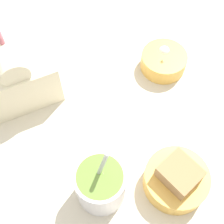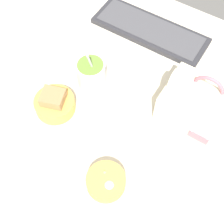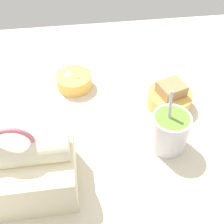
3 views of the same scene
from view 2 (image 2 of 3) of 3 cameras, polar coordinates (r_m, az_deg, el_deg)
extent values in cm
cube|color=beige|center=(92.92, 1.50, -1.80)|extent=(140.00, 110.00, 2.00)
cube|color=#2D2D33|center=(113.25, 6.97, 14.57)|extent=(40.34, 14.21, 1.80)
cube|color=#47474C|center=(112.51, 7.02, 14.94)|extent=(37.11, 11.65, 0.30)
cube|color=#EFE5C1|center=(91.68, 15.69, 0.96)|extent=(20.89, 15.37, 10.41)
cylinder|color=#EFE5C1|center=(86.17, 16.75, 3.28)|extent=(19.84, 5.73, 5.73)
cube|color=#DB707F|center=(89.50, 15.44, -4.51)|extent=(5.85, 0.30, 3.12)
torus|color=#DB707F|center=(84.12, 17.19, 4.24)|extent=(8.31, 1.00, 8.31)
cylinder|color=silver|center=(95.31, -3.83, 6.82)|extent=(8.88, 8.88, 9.52)
cylinder|color=olive|center=(91.78, -3.99, 8.49)|extent=(7.81, 7.81, 0.60)
cylinder|color=silver|center=(90.27, -3.85, 8.66)|extent=(0.70, 3.33, 10.80)
cylinder|color=#EAB24C|center=(93.76, -10.39, 1.37)|extent=(11.88, 11.88, 4.29)
cube|color=#A87F51|center=(91.79, -10.62, 2.14)|extent=(8.05, 7.67, 6.00)
cylinder|color=#EAB24C|center=(82.66, -1.12, -12.62)|extent=(10.32, 10.32, 3.98)
ellipsoid|color=white|center=(81.20, -0.49, -13.39)|extent=(2.81, 2.81, 3.30)
cone|color=#F4DB84|center=(82.22, -1.35, -11.12)|extent=(4.66, 4.66, 3.38)
sphere|color=#4C5623|center=(81.87, -2.14, -14.49)|extent=(1.24, 1.24, 1.24)
sphere|color=#4C5623|center=(81.92, -1.64, -14.31)|extent=(1.24, 1.24, 1.24)
camera|label=1|loc=(0.75, -17.11, 40.66)|focal=50.00mm
camera|label=3|loc=(0.90, 26.20, 38.99)|focal=45.00mm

